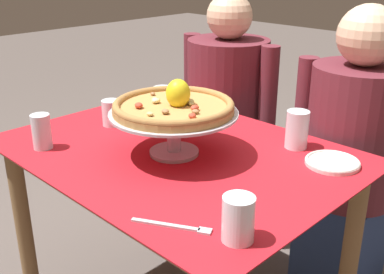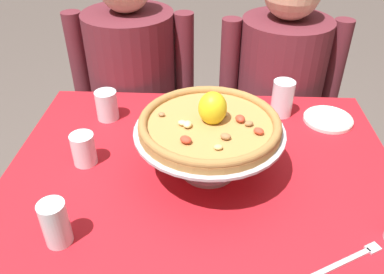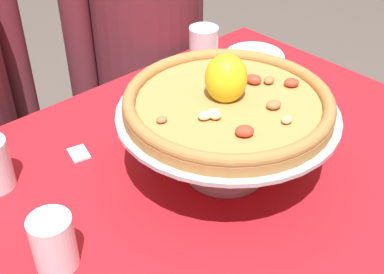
{
  "view_description": "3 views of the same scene",
  "coord_description": "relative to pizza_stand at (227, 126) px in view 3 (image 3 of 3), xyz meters",
  "views": [
    {
      "loc": [
        1.05,
        -0.99,
        1.37
      ],
      "look_at": [
        0.03,
        0.04,
        0.79
      ],
      "focal_mm": 44.06,
      "sensor_mm": 36.0,
      "label": 1
    },
    {
      "loc": [
        0.02,
        -0.91,
        1.49
      ],
      "look_at": [
        -0.03,
        -0.01,
        0.86
      ],
      "focal_mm": 36.83,
      "sensor_mm": 36.0,
      "label": 2
    },
    {
      "loc": [
        -0.56,
        -0.56,
        1.4
      ],
      "look_at": [
        -0.04,
        0.01,
        0.84
      ],
      "focal_mm": 47.33,
      "sensor_mm": 36.0,
      "label": 3
    }
  ],
  "objects": [
    {
      "name": "side_plate",
      "position": [
        0.41,
        0.29,
        -0.1
      ],
      "size": [
        0.17,
        0.17,
        0.02
      ],
      "color": "white",
      "rests_on": "dining_table"
    },
    {
      "name": "pizza_stand",
      "position": [
        0.0,
        0.0,
        0.0
      ],
      "size": [
        0.41,
        0.41,
        0.14
      ],
      "color": "#B7B7C1",
      "rests_on": "dining_table"
    },
    {
      "name": "sugar_packet",
      "position": [
        -0.18,
        0.24,
        -0.11
      ],
      "size": [
        0.05,
        0.06,
        0.0
      ],
      "primitive_type": "cube",
      "rotation": [
        0.0,
        0.0,
        1.34
      ],
      "color": "white",
      "rests_on": "dining_table"
    },
    {
      "name": "pizza",
      "position": [
        0.0,
        0.0,
        0.06
      ],
      "size": [
        0.38,
        0.38,
        0.1
      ],
      "color": "#BC8447",
      "rests_on": "pizza_stand"
    },
    {
      "name": "water_glass_back_right",
      "position": [
        0.25,
        0.33,
        -0.05
      ],
      "size": [
        0.08,
        0.08,
        0.13
      ],
      "color": "white",
      "rests_on": "dining_table"
    },
    {
      "name": "dining_table",
      "position": [
        -0.02,
        0.03,
        -0.23
      ],
      "size": [
        1.14,
        0.85,
        0.75
      ],
      "color": "olive",
      "rests_on": "ground"
    },
    {
      "name": "water_glass_side_left",
      "position": [
        -0.37,
        0.02,
        -0.07
      ],
      "size": [
        0.07,
        0.07,
        0.1
      ],
      "color": "white",
      "rests_on": "dining_table"
    },
    {
      "name": "diner_right",
      "position": [
        0.3,
        0.66,
        -0.27
      ],
      "size": [
        0.52,
        0.37,
        1.2
      ],
      "color": "navy",
      "rests_on": "ground"
    }
  ]
}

